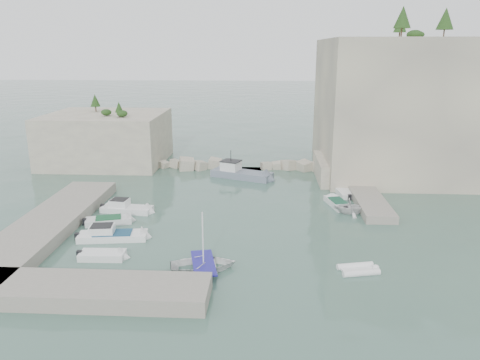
# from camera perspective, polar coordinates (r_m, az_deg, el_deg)

# --- Properties ---
(ground) EXTENTS (400.00, 400.00, 0.00)m
(ground) POSITION_cam_1_polar(r_m,az_deg,el_deg) (42.54, -0.44, -6.10)
(ground) COLOR #476B5E
(ground) RESTS_ON ground
(cliff_east) EXTENTS (26.00, 22.00, 17.00)m
(cliff_east) POSITION_cam_1_polar(r_m,az_deg,el_deg) (66.09, 21.43, 8.33)
(cliff_east) COLOR beige
(cliff_east) RESTS_ON ground
(cliff_terrace) EXTENTS (8.00, 10.00, 2.50)m
(cliff_terrace) POSITION_cam_1_polar(r_m,az_deg,el_deg) (60.15, 13.11, 1.32)
(cliff_terrace) COLOR beige
(cliff_terrace) RESTS_ON ground
(outcrop_west) EXTENTS (16.00, 14.00, 7.00)m
(outcrop_west) POSITION_cam_1_polar(r_m,az_deg,el_deg) (69.31, -15.91, 4.92)
(outcrop_west) COLOR beige
(outcrop_west) RESTS_ON ground
(quay_west) EXTENTS (5.00, 24.00, 1.10)m
(quay_west) POSITION_cam_1_polar(r_m,az_deg,el_deg) (45.70, -22.41, -5.03)
(quay_west) COLOR #9E9689
(quay_west) RESTS_ON ground
(quay_south) EXTENTS (18.00, 4.00, 1.10)m
(quay_south) POSITION_cam_1_polar(r_m,az_deg,el_deg) (33.37, -19.72, -12.53)
(quay_south) COLOR #9E9689
(quay_south) RESTS_ON ground
(ledge_east) EXTENTS (3.00, 16.00, 0.80)m
(ledge_east) POSITION_cam_1_polar(r_m,az_deg,el_deg) (52.92, 15.01, -1.75)
(ledge_east) COLOR #9E9689
(ledge_east) RESTS_ON ground
(breakwater) EXTENTS (28.00, 3.00, 1.40)m
(breakwater) POSITION_cam_1_polar(r_m,az_deg,el_deg) (63.33, -0.11, 1.95)
(breakwater) COLOR beige
(breakwater) RESTS_ON ground
(motorboat_e) EXTENTS (3.88, 1.68, 0.70)m
(motorboat_e) POSITION_cam_1_polar(r_m,az_deg,el_deg) (38.59, -16.39, -9.17)
(motorboat_e) COLOR white
(motorboat_e) RESTS_ON ground
(motorboat_d) EXTENTS (6.55, 2.69, 1.40)m
(motorboat_d) POSITION_cam_1_polar(r_m,az_deg,el_deg) (42.02, -15.21, -6.97)
(motorboat_d) COLOR white
(motorboat_d) RESTS_ON ground
(motorboat_c) EXTENTS (4.87, 2.92, 0.70)m
(motorboat_c) POSITION_cam_1_polar(r_m,az_deg,el_deg) (45.76, -15.69, -5.10)
(motorboat_c) COLOR silver
(motorboat_c) RESTS_ON ground
(motorboat_b) EXTENTS (5.72, 2.47, 1.40)m
(motorboat_b) POSITION_cam_1_polar(r_m,az_deg,el_deg) (48.43, -13.58, -3.78)
(motorboat_b) COLOR white
(motorboat_b) RESTS_ON ground
(rowboat) EXTENTS (5.49, 4.43, 1.01)m
(rowboat) POSITION_cam_1_polar(r_m,az_deg,el_deg) (35.53, -4.46, -10.77)
(rowboat) COLOR white
(rowboat) RESTS_ON ground
(inflatable_dinghy) EXTENTS (3.31, 2.12, 0.44)m
(inflatable_dinghy) POSITION_cam_1_polar(r_m,az_deg,el_deg) (36.12, 14.19, -10.78)
(inflatable_dinghy) COLOR white
(inflatable_dinghy) RESTS_ON ground
(tender_east_a) EXTENTS (3.27, 2.83, 1.71)m
(tender_east_a) POSITION_cam_1_polar(r_m,az_deg,el_deg) (47.90, 13.29, -3.98)
(tender_east_a) COLOR silver
(tender_east_a) RESTS_ON ground
(tender_east_b) EXTENTS (2.61, 4.80, 0.70)m
(tender_east_b) POSITION_cam_1_polar(r_m,az_deg,el_deg) (49.90, 11.77, -3.08)
(tender_east_b) COLOR silver
(tender_east_b) RESTS_ON ground
(tender_east_c) EXTENTS (2.17, 4.93, 0.70)m
(tender_east_c) POSITION_cam_1_polar(r_m,az_deg,el_deg) (53.98, 12.49, -1.68)
(tender_east_c) COLOR white
(tender_east_c) RESTS_ON ground
(tender_east_d) EXTENTS (5.07, 2.90, 1.85)m
(tender_east_d) POSITION_cam_1_polar(r_m,az_deg,el_deg) (56.49, 12.05, -0.87)
(tender_east_d) COLOR silver
(tender_east_d) RESTS_ON ground
(work_boat) EXTENTS (8.83, 5.56, 2.20)m
(work_boat) POSITION_cam_1_polar(r_m,az_deg,el_deg) (59.29, 0.23, 0.28)
(work_boat) COLOR slate
(work_boat) RESTS_ON ground
(rowboat_mast) EXTENTS (0.10, 0.10, 4.20)m
(rowboat_mast) POSITION_cam_1_polar(r_m,az_deg,el_deg) (34.45, -4.56, -6.90)
(rowboat_mast) COLOR white
(rowboat_mast) RESTS_ON rowboat
(vegetation) EXTENTS (53.48, 13.88, 13.40)m
(vegetation) POSITION_cam_1_polar(r_m,az_deg,el_deg) (65.65, 17.43, 16.92)
(vegetation) COLOR #1E4219
(vegetation) RESTS_ON ground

